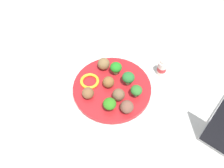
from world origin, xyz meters
TOP-DOWN VIEW (x-y plane):
  - ground_plane at (0.00, 0.00)m, footprint 4.00×4.00m
  - plate at (0.00, 0.00)m, footprint 0.28×0.28m
  - broccoli_floret_mid_left at (-0.03, -0.08)m, footprint 0.04×0.04m
  - broccoli_floret_back_left at (0.03, 0.06)m, footprint 0.04×0.04m
  - broccoli_floret_center at (0.07, -0.05)m, footprint 0.04×0.04m
  - broccoli_floret_front_right at (0.06, 0.01)m, footprint 0.04×0.04m
  - meatball_far_rim at (-0.01, 0.01)m, footprint 0.04×0.04m
  - meatball_back_left at (-0.09, -0.02)m, footprint 0.04×0.04m
  - meatball_front_left at (0.01, -0.05)m, footprint 0.04×0.04m
  - meatball_mid_right at (-0.01, 0.09)m, footprint 0.05×0.05m
  - meatball_mid_left at (0.03, -0.10)m, footprint 0.04×0.04m
  - pepper_ring_center at (-0.07, 0.04)m, footprint 0.09×0.09m
  - napkin at (-0.24, -0.01)m, footprint 0.17×0.12m
  - fork at (-0.24, 0.00)m, footprint 0.12×0.03m
  - knife at (-0.24, -0.03)m, footprint 0.15×0.02m
  - yogurt_bottle at (0.20, 0.04)m, footprint 0.03×0.03m

SIDE VIEW (x-z plane):
  - ground_plane at x=0.00m, z-range 0.00..0.00m
  - napkin at x=-0.24m, z-range 0.00..0.01m
  - knife at x=-0.24m, z-range 0.00..0.01m
  - fork at x=-0.24m, z-range 0.00..0.01m
  - plate at x=0.00m, z-range 0.00..0.02m
  - pepper_ring_center at x=-0.07m, z-range 0.02..0.03m
  - yogurt_bottle at x=0.20m, z-range 0.00..0.07m
  - meatball_far_rim at x=-0.01m, z-range 0.02..0.06m
  - meatball_back_left at x=-0.09m, z-range 0.02..0.06m
  - meatball_front_left at x=0.01m, z-range 0.02..0.06m
  - meatball_mid_left at x=0.03m, z-range 0.02..0.06m
  - meatball_mid_right at x=-0.01m, z-range 0.02..0.06m
  - broccoli_floret_mid_left at x=-0.03m, z-range 0.02..0.07m
  - broccoli_floret_center at x=0.07m, z-range 0.02..0.07m
  - broccoli_floret_back_left at x=0.03m, z-range 0.02..0.07m
  - broccoli_floret_front_right at x=0.06m, z-range 0.02..0.08m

